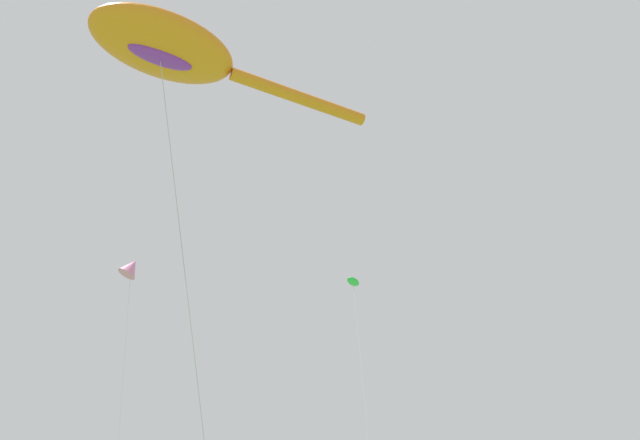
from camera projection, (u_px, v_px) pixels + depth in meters
name	position (u px, v px, depth m)	size (l,w,h in m)	color
big_show_kite	(172.00, 49.00, 21.91)	(11.33, 5.33, 20.13)	orange
small_kite_stunt_black	(131.00, 268.00, 38.86)	(2.06, 4.23, 21.64)	pink
small_kite_diamond_red	(353.00, 285.00, 32.28)	(3.28, 4.12, 17.24)	green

